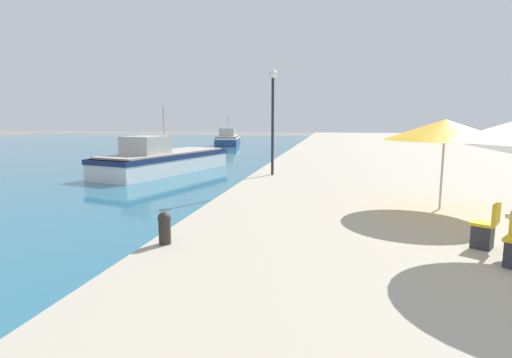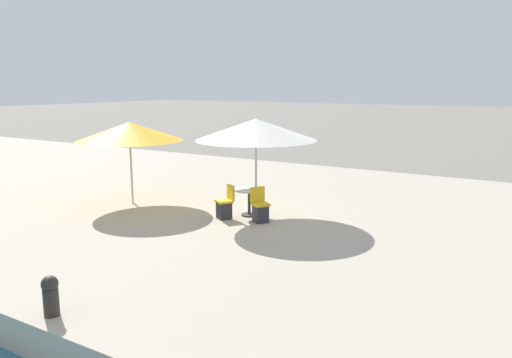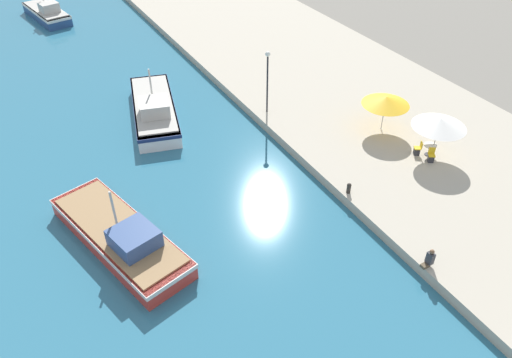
% 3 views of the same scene
% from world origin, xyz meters
% --- Properties ---
extents(quay_promenade, '(16.00, 90.00, 0.65)m').
position_xyz_m(quay_promenade, '(8.00, 37.00, 0.33)').
color(quay_promenade, '#B2A893').
rests_on(quay_promenade, ground_plane).
extents(fishing_boat_mid, '(5.17, 9.63, 3.78)m').
position_xyz_m(fishing_boat_mid, '(-6.09, 29.28, 0.79)').
color(fishing_boat_mid, white).
rests_on(fishing_boat_mid, water_basin).
extents(fishing_boat_far, '(3.73, 7.69, 3.54)m').
position_xyz_m(fishing_boat_far, '(-8.87, 53.68, 0.75)').
color(fishing_boat_far, navy).
rests_on(fishing_boat_far, water_basin).
extents(cafe_umbrella_white, '(3.15, 3.15, 2.46)m').
position_xyz_m(cafe_umbrella_white, '(6.53, 19.37, 2.83)').
color(cafe_umbrella_white, '#B7B7B7').
rests_on(cafe_umbrella_white, quay_promenade).
extents(cafe_chair_right, '(0.58, 0.57, 0.91)m').
position_xyz_m(cafe_chair_right, '(6.51, 15.94, 0.98)').
color(cafe_chair_right, '#2D2D33').
rests_on(cafe_chair_right, quay_promenade).
extents(mooring_bollard, '(0.26, 0.26, 0.65)m').
position_xyz_m(mooring_bollard, '(0.38, 14.99, 1.00)').
color(mooring_bollard, '#2D2823').
rests_on(mooring_bollard, quay_promenade).
extents(lamppost, '(0.36, 0.36, 4.56)m').
position_xyz_m(lamppost, '(0.93, 25.21, 3.74)').
color(lamppost, '#232328').
rests_on(lamppost, quay_promenade).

